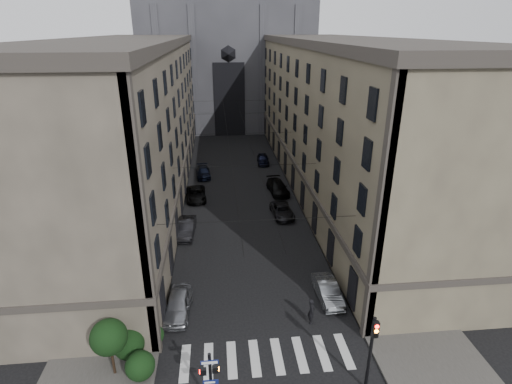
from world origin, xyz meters
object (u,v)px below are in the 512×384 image
object	(u,v)px
car_left_midnear	(186,228)
car_right_midnear	(282,211)
car_right_midfar	(278,187)
car_left_midfar	(196,194)
gothic_tower	(226,39)
traffic_light_right	(372,346)
car_left_near	(178,304)
car_right_near	(328,291)
pedestrian_signal_left	(210,378)
car_right_far	(263,159)
car_left_far	(203,172)
pedestrian	(311,311)

from	to	relation	value
car_left_midnear	car_right_midnear	bearing A→B (deg)	20.97
car_right_midfar	car_left_midfar	bearing A→B (deg)	-179.78
gothic_tower	traffic_light_right	size ratio (longest dim) A/B	11.15
traffic_light_right	car_left_near	distance (m)	14.37
car_left_midfar	car_right_near	distance (m)	23.83
car_right_near	car_right_midnear	xyz separation A→B (m)	(-1.16, 15.26, -0.06)
pedestrian_signal_left	car_right_near	world-z (taller)	pedestrian_signal_left
car_right_midnear	car_right_far	bearing A→B (deg)	86.71
gothic_tower	car_right_midnear	bearing A→B (deg)	-84.87
car_left_near	car_right_midnear	world-z (taller)	car_left_near
pedestrian_signal_left	car_left_midnear	bearing A→B (deg)	97.31
car_left_near	car_right_far	world-z (taller)	car_left_near
car_left_far	car_right_midnear	size ratio (longest dim) A/B	0.99
gothic_tower	car_left_far	world-z (taller)	gothic_tower
car_right_midnear	gothic_tower	bearing A→B (deg)	91.97
car_left_midnear	car_left_far	bearing A→B (deg)	88.69
traffic_light_right	car_left_near	size ratio (longest dim) A/B	1.13
gothic_tower	pedestrian_signal_left	world-z (taller)	gothic_tower
car_right_midnear	pedestrian	bearing A→B (deg)	-95.57
car_left_midnear	car_right_midfar	bearing A→B (deg)	46.18
traffic_light_right	car_left_near	bearing A→B (deg)	145.29
car_right_midfar	car_left_far	bearing A→B (deg)	137.95
traffic_light_right	car_right_far	bearing A→B (deg)	91.52
gothic_tower	car_right_far	xyz separation A→B (m)	(4.45, -29.80, -17.05)
pedestrian	car_left_midnear	bearing A→B (deg)	41.87
gothic_tower	car_left_midnear	bearing A→B (deg)	-96.73
car_left_midfar	car_right_midnear	distance (m)	11.52
gothic_tower	car_left_midfar	distance (m)	46.87
car_left_far	car_right_midnear	xyz separation A→B (m)	(9.25, -14.09, -0.02)
car_left_far	car_right_midfar	xyz separation A→B (m)	(9.79, -7.09, 0.09)
car_right_near	car_right_midnear	bearing A→B (deg)	91.70
pedestrian_signal_left	car_left_midfar	xyz separation A→B (m)	(-2.01, 30.17, -1.61)
car_right_midfar	pedestrian	world-z (taller)	pedestrian
car_right_near	car_right_midfar	size ratio (longest dim) A/B	0.82
traffic_light_right	car_right_midnear	xyz separation A→B (m)	(-1.19, 23.91, -2.62)
car_left_midnear	car_right_midnear	size ratio (longest dim) A/B	1.01
pedestrian_signal_left	car_left_near	bearing A→B (deg)	106.54
car_right_midnear	traffic_light_right	bearing A→B (deg)	-90.31
pedestrian	car_right_near	bearing A→B (deg)	-29.00
gothic_tower	traffic_light_right	xyz separation A→B (m)	(5.60, -73.04, -14.51)
car_left_near	car_right_far	xyz separation A→B (m)	(10.48, 35.18, -0.04)
car_left_near	car_left_midfar	bearing A→B (deg)	92.57
car_left_near	car_left_far	distance (m)	29.97
gothic_tower	car_left_midnear	size ratio (longest dim) A/B	12.07
car_left_midnear	car_right_midfar	distance (m)	15.25
car_left_midnear	car_right_far	world-z (taller)	car_left_midnear
car_left_near	car_right_near	world-z (taller)	car_left_near
gothic_tower	pedestrian	bearing A→B (deg)	-86.87
car_right_near	traffic_light_right	bearing A→B (deg)	-92.38
car_left_far	car_right_far	world-z (taller)	car_right_far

